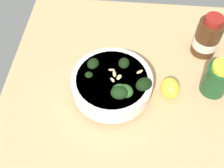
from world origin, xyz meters
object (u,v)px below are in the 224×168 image
at_px(bowl_of_broccoli, 113,84).
at_px(bottle_tall, 217,79).
at_px(lemon_wedge, 170,88).
at_px(bottle_short, 207,37).

xyz_separation_m(bowl_of_broccoli, bottle_tall, (-0.04, 0.27, 0.01)).
bearing_deg(bowl_of_broccoli, lemon_wedge, 94.41).
bearing_deg(bowl_of_broccoli, bottle_tall, 97.59).
bearing_deg(lemon_wedge, bowl_of_broccoli, -85.59).
bearing_deg(bottle_tall, bowl_of_broccoli, -82.41).
bearing_deg(bowl_of_broccoli, bottle_short, 124.38).
height_order(bottle_tall, bottle_short, bottle_short).
distance_m(bowl_of_broccoli, lemon_wedge, 0.15).
xyz_separation_m(lemon_wedge, bottle_tall, (-0.02, 0.12, 0.02)).
distance_m(bottle_tall, bottle_short, 0.14).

